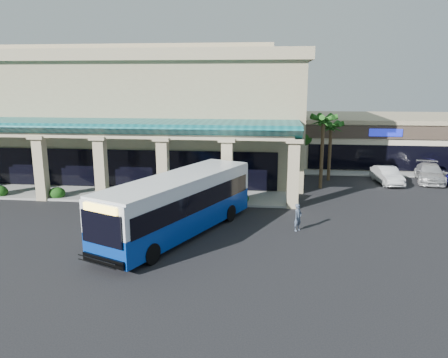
% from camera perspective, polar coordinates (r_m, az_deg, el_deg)
% --- Properties ---
extents(ground, '(110.00, 110.00, 0.00)m').
position_cam_1_polar(ground, '(25.86, -4.12, -6.55)').
color(ground, black).
extents(main_building, '(30.80, 14.80, 11.35)m').
position_cam_1_polar(main_building, '(41.99, -11.17, 8.62)').
color(main_building, tan).
rests_on(main_building, ground).
extents(arcade, '(30.00, 6.20, 5.70)m').
position_cam_1_polar(arcade, '(33.71, -15.59, 2.58)').
color(arcade, '#0F575D').
rests_on(arcade, ground).
extents(strip_mall, '(22.50, 12.50, 4.90)m').
position_cam_1_polar(strip_mall, '(50.22, 21.92, 4.88)').
color(strip_mall, beige).
rests_on(strip_mall, ground).
extents(palm_0, '(2.40, 2.40, 6.60)m').
position_cam_1_polar(palm_0, '(35.60, 12.70, 3.99)').
color(palm_0, '#194913').
rests_on(palm_0, ground).
extents(palm_1, '(2.40, 2.40, 5.80)m').
position_cam_1_polar(palm_1, '(38.73, 13.68, 4.03)').
color(palm_1, '#194913').
rests_on(palm_1, ground).
extents(broadleaf_tree, '(2.60, 2.60, 4.81)m').
position_cam_1_polar(broadleaf_tree, '(43.53, 10.21, 4.46)').
color(broadleaf_tree, '#12390D').
rests_on(broadleaf_tree, ground).
extents(transit_bus, '(7.51, 12.20, 3.38)m').
position_cam_1_polar(transit_bus, '(24.52, -5.93, -3.53)').
color(transit_bus, '#083398').
rests_on(transit_bus, ground).
extents(pedestrian, '(0.66, 0.69, 1.60)m').
position_cam_1_polar(pedestrian, '(25.67, 9.63, -4.97)').
color(pedestrian, '#485469').
rests_on(pedestrian, ground).
extents(car_white, '(2.03, 4.52, 1.44)m').
position_cam_1_polar(car_white, '(39.26, 20.52, 0.46)').
color(car_white, silver).
rests_on(car_white, ground).
extents(car_red, '(3.13, 5.56, 1.52)m').
position_cam_1_polar(car_red, '(41.41, 25.28, 0.70)').
color(car_red, '#AFAFB0').
rests_on(car_red, ground).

